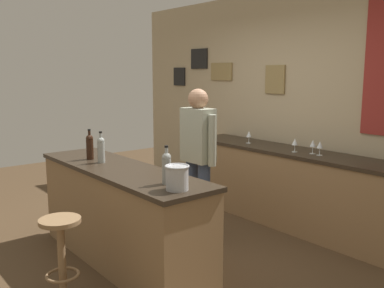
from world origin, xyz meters
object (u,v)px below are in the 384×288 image
at_px(wine_bottle_b, 101,149).
at_px(wine_glass_d, 320,145).
at_px(ice_bucket, 177,177).
at_px(bar_stool, 61,246).
at_px(wine_bottle_a, 90,146).
at_px(wine_glass_a, 249,135).
at_px(wine_glass_b, 295,142).
at_px(wine_bottle_c, 167,167).
at_px(bartender, 198,154).
at_px(wine_glass_c, 313,144).

xyz_separation_m(wine_bottle_b, wine_glass_d, (1.06, 2.04, -0.05)).
bearing_deg(ice_bucket, bar_stool, -131.81).
relative_size(wine_bottle_a, wine_bottle_b, 1.00).
relative_size(wine_glass_a, wine_glass_b, 1.00).
xyz_separation_m(ice_bucket, wine_glass_b, (-0.47, 2.01, -0.01)).
xyz_separation_m(wine_glass_b, wine_glass_d, (0.29, 0.05, 0.00)).
distance_m(bar_stool, wine_bottle_b, 1.11).
height_order(bar_stool, wine_glass_d, wine_glass_d).
distance_m(wine_bottle_c, wine_glass_d, 2.02).
bearing_deg(bartender, wine_bottle_b, -109.75).
bearing_deg(wine_glass_a, wine_bottle_c, -63.11).
xyz_separation_m(bar_stool, wine_glass_b, (0.13, 2.68, 0.55)).
height_order(bartender, wine_bottle_b, bartender).
distance_m(ice_bucket, wine_glass_d, 2.07).
height_order(bartender, wine_bottle_a, bartender).
distance_m(wine_bottle_c, ice_bucket, 0.20).
relative_size(wine_glass_c, wine_glass_d, 1.00).
bearing_deg(wine_glass_a, bartender, -74.24).
distance_m(wine_glass_c, wine_glass_d, 0.10).
bearing_deg(bartender, bar_stool, -79.62).
distance_m(wine_bottle_a, wine_glass_d, 2.42).
height_order(wine_bottle_c, ice_bucket, wine_bottle_c).
bearing_deg(bar_stool, wine_glass_c, 83.27).
height_order(wine_bottle_b, wine_glass_a, wine_bottle_b).
bearing_deg(wine_glass_b, wine_glass_a, 176.78).
bearing_deg(bartender, wine_bottle_c, -52.19).
bearing_deg(wine_glass_d, wine_glass_b, -170.38).
height_order(wine_glass_a, wine_glass_d, same).
xyz_separation_m(bar_stool, wine_bottle_c, (0.41, 0.72, 0.60)).
bearing_deg(wine_bottle_c, wine_glass_a, 116.89).
relative_size(bar_stool, wine_bottle_a, 2.22).
bearing_deg(bar_stool, wine_glass_b, 87.15).
xyz_separation_m(wine_bottle_a, wine_glass_a, (0.25, 2.05, -0.05)).
bearing_deg(bartender, wine_glass_c, 60.92).
distance_m(ice_bucket, wine_glass_b, 2.06).
height_order(bar_stool, wine_glass_c, wine_glass_c).
bearing_deg(wine_glass_c, wine_bottle_c, -87.55).
distance_m(wine_bottle_c, wine_glass_a, 2.25).
relative_size(wine_bottle_b, ice_bucket, 1.63).
distance_m(ice_bucket, wine_glass_a, 2.38).
xyz_separation_m(bartender, wine_glass_c, (0.62, 1.12, 0.07)).
xyz_separation_m(wine_bottle_c, wine_glass_a, (-1.02, 2.01, -0.05)).
bearing_deg(wine_glass_b, wine_glass_c, 19.34).
xyz_separation_m(bar_stool, wine_bottle_b, (-0.64, 0.69, 0.60)).
relative_size(bar_stool, wine_bottle_c, 2.22).
bearing_deg(wine_bottle_a, bartender, 59.68).
xyz_separation_m(bar_stool, wine_glass_c, (0.32, 2.75, 0.55)).
bearing_deg(bar_stool, wine_glass_d, 81.15).
bearing_deg(wine_glass_c, bartender, -119.08).
relative_size(wine_glass_a, wine_glass_d, 1.00).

